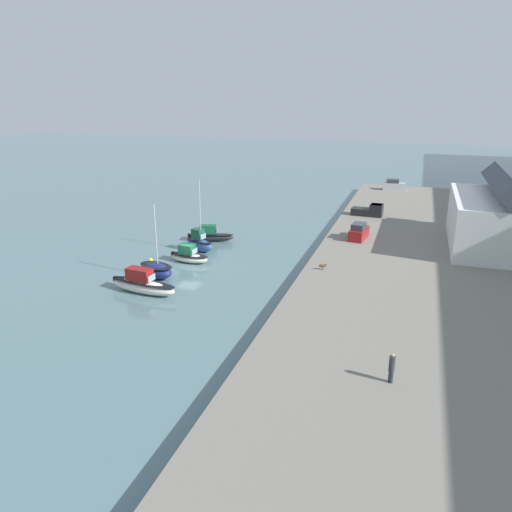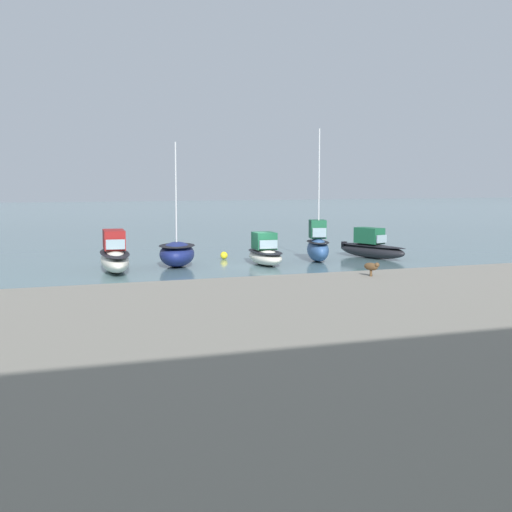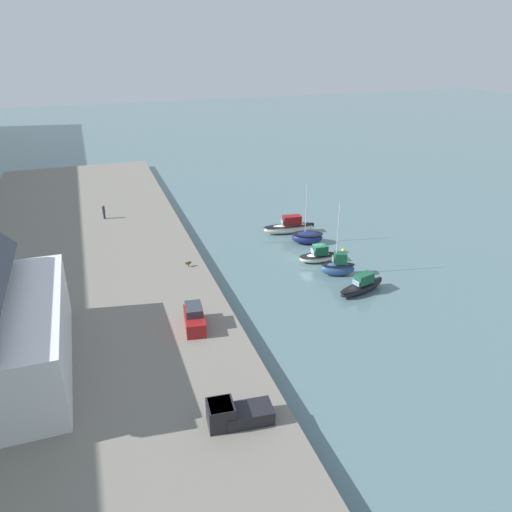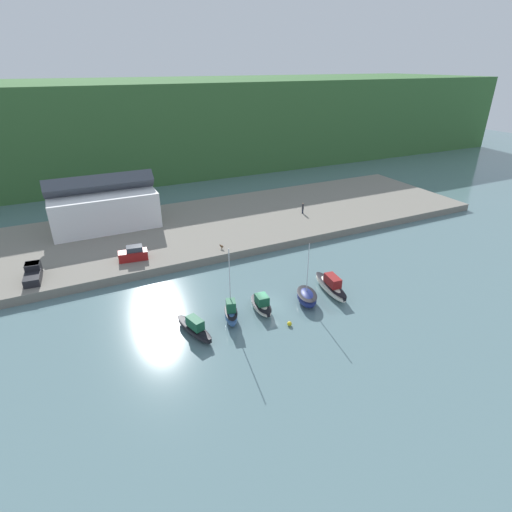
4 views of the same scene
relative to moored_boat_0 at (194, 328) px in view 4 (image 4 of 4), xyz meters
The scene contains 14 objects.
ground_plane 10.31m from the moored_boat_0, ahead, with size 320.00×320.00×0.00m, color slate.
hillside_backdrop 88.14m from the moored_boat_0, 83.33° to the left, with size 240.00×50.56×23.53m.
quay_promenade 31.14m from the moored_boat_0, 70.95° to the left, with size 109.41×27.72×1.31m.
harbor_clubhouse 36.68m from the moored_boat_0, 97.33° to the left, with size 18.12×10.41×9.41m.
moored_boat_0 is the anchor object (origin of this frame).
moored_boat_1 4.78m from the moored_boat_0, ahead, with size 2.66×4.38×9.43m.
moored_boat_2 9.11m from the moored_boat_0, ahead, with size 2.36×5.14×2.23m.
moored_boat_3 15.01m from the moored_boat_0, ahead, with size 3.69×4.90×8.33m.
moored_boat_4 19.37m from the moored_boat_0, ahead, with size 2.67×7.85×2.61m.
parked_car_1 20.09m from the moored_boat_0, 98.36° to the left, with size 4.39×2.31×2.16m.
pickup_truck_0 25.77m from the moored_boat_0, 129.36° to the left, with size 2.34×4.87×1.90m.
person_on_quay 40.29m from the moored_boat_0, 40.36° to the left, with size 0.40×0.40×2.14m.
dog_on_quay 20.45m from the moored_boat_0, 59.67° to the left, with size 0.56×0.88×0.68m.
mooring_buoy_0 11.08m from the moored_boat_0, 17.42° to the right, with size 0.55×0.55×0.55m.
Camera 4 is at (-20.15, -37.90, 28.01)m, focal length 28.00 mm.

